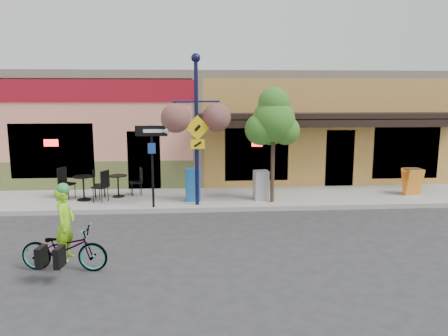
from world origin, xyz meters
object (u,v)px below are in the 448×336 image
Objects in this scene: lamp_post at (196,131)px; bicycle at (64,249)px; newspaper_box_blue at (193,185)px; one_way_sign at (152,167)px; cyclist_rider at (66,236)px; newspaper_box_grey at (261,185)px; street_tree at (273,145)px; building at (218,124)px.

bicycle is at bearing -134.72° from lamp_post.
newspaper_box_blue is (-0.14, 0.56, -1.83)m from lamp_post.
lamp_post is at bearing 11.52° from one_way_sign.
one_way_sign is at bearing 175.57° from lamp_post.
one_way_sign is (1.40, 4.48, 0.67)m from cyclist_rider.
newspaper_box_grey is at bearing 0.07° from lamp_post.
cyclist_rider is at bearing -119.25° from newspaper_box_blue.
lamp_post is at bearing -23.64° from cyclist_rider.
bicycle is 1.20× the size of cyclist_rider.
bicycle is 0.71× the size of one_way_sign.
bicycle is at bearing -105.78° from one_way_sign.
lamp_post reaches higher than street_tree.
building is 6.34m from newspaper_box_blue.
newspaper_box_grey is at bearing 133.12° from street_tree.
street_tree is at bearing -53.00° from newspaper_box_grey.
building is 12.02m from cyclist_rider.
building is at bearing 102.21° from street_tree.
newspaper_box_blue reaches higher than newspaper_box_grey.
newspaper_box_blue is (2.69, 5.26, 0.21)m from bicycle.
cyclist_rider is 4.74m from one_way_sign.
one_way_sign is at bearing -11.10° from bicycle.
bicycle is 5.91m from newspaper_box_blue.
building is 9.99× the size of bicycle.
building is at bearing 93.85° from newspaper_box_grey.
street_tree is at bearing -40.32° from bicycle.
newspaper_box_blue is (2.64, 5.26, -0.07)m from cyclist_rider.
newspaper_box_blue is at bearing 34.55° from one_way_sign.
street_tree is (2.46, 0.18, -0.48)m from lamp_post.
newspaper_box_grey reaches higher than bicycle.
newspaper_box_grey is at bearing -80.03° from building.
building is 7.12× the size of one_way_sign.
lamp_post is 2.89m from newspaper_box_grey.
cyclist_rider is 0.59× the size of one_way_sign.
building is 6.36m from newspaper_box_grey.
bicycle is 7.21m from newspaper_box_grey.
newspaper_box_blue is 0.28× the size of street_tree.
cyclist_rider is 0.32× the size of lamp_post.
one_way_sign is 2.59× the size of newspaper_box_grey.
newspaper_box_blue is 2.28m from newspaper_box_grey.
newspaper_box_blue is at bearing 171.85° from street_tree.
one_way_sign is at bearing -173.90° from street_tree.
lamp_post reaches higher than cyclist_rider.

